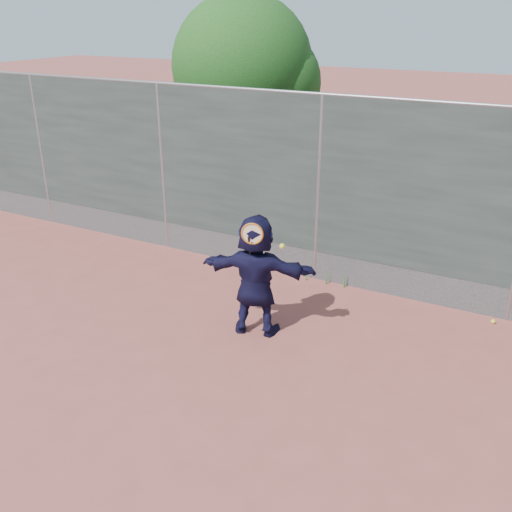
% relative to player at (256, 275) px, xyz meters
% --- Properties ---
extents(ground, '(80.00, 80.00, 0.00)m').
position_rel_player_xyz_m(ground, '(0.09, -1.54, -0.85)').
color(ground, '#9E4C42').
rests_on(ground, ground).
extents(player, '(1.66, 0.86, 1.71)m').
position_rel_player_xyz_m(player, '(0.00, 0.00, 0.00)').
color(player, black).
rests_on(player, ground).
extents(ball_ground, '(0.07, 0.07, 0.07)m').
position_rel_player_xyz_m(ball_ground, '(2.93, 1.74, -0.82)').
color(ball_ground, yellow).
rests_on(ball_ground, ground).
extents(fence, '(20.00, 0.06, 3.03)m').
position_rel_player_xyz_m(fence, '(0.09, 1.96, 0.73)').
color(fence, '#38423D').
rests_on(fence, ground).
extents(swing_action, '(0.62, 0.17, 0.51)m').
position_rel_player_xyz_m(swing_action, '(0.09, -0.20, 0.65)').
color(swing_action, '#C36012').
rests_on(swing_action, ground).
extents(tree_left, '(3.15, 3.00, 4.53)m').
position_rel_player_xyz_m(tree_left, '(-2.76, 5.01, 2.08)').
color(tree_left, '#382314').
rests_on(tree_left, ground).
extents(weed_clump, '(0.68, 0.07, 0.30)m').
position_rel_player_xyz_m(weed_clump, '(0.38, 1.84, -0.72)').
color(weed_clump, '#387226').
rests_on(weed_clump, ground).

